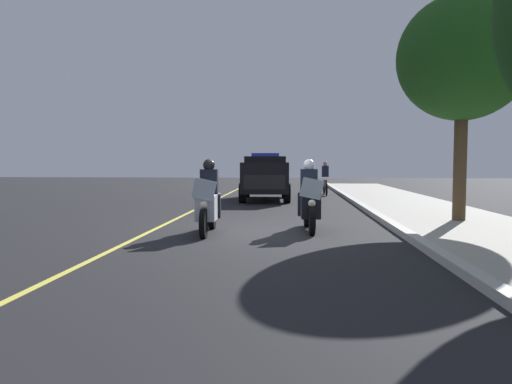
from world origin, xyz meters
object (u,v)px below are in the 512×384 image
at_px(police_motorcycle_lead_left, 208,203).
at_px(cyclist_background, 325,178).
at_px(police_motorcycle_lead_right, 309,202).
at_px(tree_mid_block, 463,58).
at_px(police_suv, 265,176).

bearing_deg(police_motorcycle_lead_left, cyclist_background, 164.85).
height_order(police_motorcycle_lead_left, police_motorcycle_lead_right, same).
height_order(police_motorcycle_lead_left, tree_mid_block, tree_mid_block).
distance_m(police_suv, tree_mid_block, 10.15).
bearing_deg(police_suv, police_motorcycle_lead_left, -4.33).
xyz_separation_m(police_motorcycle_lead_left, police_suv, (-9.97, 0.75, 0.37)).
relative_size(police_motorcycle_lead_left, cyclist_background, 1.22).
distance_m(police_motorcycle_lead_left, police_suv, 10.00).
height_order(cyclist_background, tree_mid_block, tree_mid_block).
xyz_separation_m(police_suv, cyclist_background, (-3.26, 2.83, -0.22)).
distance_m(police_motorcycle_lead_left, police_motorcycle_lead_right, 2.43).
height_order(police_suv, cyclist_background, police_suv).
height_order(police_motorcycle_lead_right, police_suv, police_suv).
bearing_deg(cyclist_background, police_motorcycle_lead_left, -15.15).
distance_m(police_suv, cyclist_background, 4.32).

